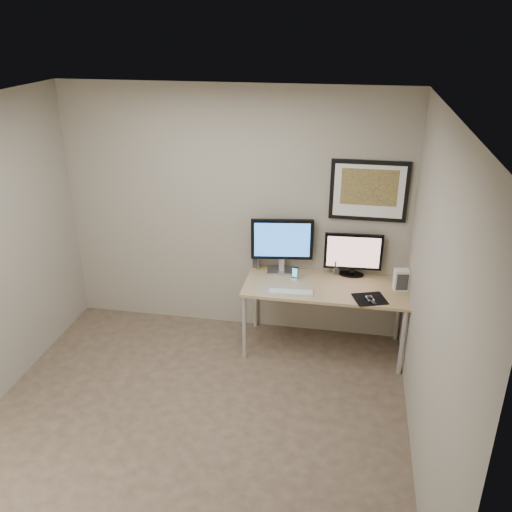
% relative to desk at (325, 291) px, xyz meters
% --- Properties ---
extents(floor, '(3.60, 3.60, 0.00)m').
position_rel_desk_xyz_m(floor, '(-1.00, -1.35, -0.66)').
color(floor, '#4A392E').
rests_on(floor, ground).
extents(room, '(3.60, 3.60, 3.60)m').
position_rel_desk_xyz_m(room, '(-1.00, -0.90, 0.98)').
color(room, white).
rests_on(room, ground).
extents(desk, '(1.60, 0.70, 0.73)m').
position_rel_desk_xyz_m(desk, '(0.00, 0.00, 0.00)').
color(desk, olive).
rests_on(desk, floor).
extents(framed_art, '(0.75, 0.04, 0.60)m').
position_rel_desk_xyz_m(framed_art, '(0.35, 0.33, 0.96)').
color(framed_art, black).
rests_on(framed_art, room).
extents(monitor_large, '(0.63, 0.24, 0.58)m').
position_rel_desk_xyz_m(monitor_large, '(-0.47, 0.24, 0.38)').
color(monitor_large, '#A6A6AB').
rests_on(monitor_large, desk).
extents(monitor_tv, '(0.58, 0.15, 0.46)m').
position_rel_desk_xyz_m(monitor_tv, '(0.25, 0.27, 0.31)').
color(monitor_tv, black).
rests_on(monitor_tv, desk).
extents(speaker_left, '(0.08, 0.08, 0.18)m').
position_rel_desk_xyz_m(speaker_left, '(-0.75, 0.27, 0.16)').
color(speaker_left, '#A6A6AB').
rests_on(speaker_left, desk).
extents(speaker_right, '(0.08, 0.08, 0.17)m').
position_rel_desk_xyz_m(speaker_right, '(0.09, 0.28, 0.15)').
color(speaker_right, '#A6A6AB').
rests_on(speaker_right, desk).
extents(phone_dock, '(0.07, 0.07, 0.14)m').
position_rel_desk_xyz_m(phone_dock, '(-0.32, 0.08, 0.14)').
color(phone_dock, black).
rests_on(phone_dock, desk).
extents(keyboard, '(0.44, 0.14, 0.02)m').
position_rel_desk_xyz_m(keyboard, '(-0.32, -0.22, 0.07)').
color(keyboard, silver).
rests_on(keyboard, desk).
extents(mousepad, '(0.36, 0.34, 0.00)m').
position_rel_desk_xyz_m(mousepad, '(0.43, -0.21, 0.07)').
color(mousepad, black).
rests_on(mousepad, desk).
extents(mouse, '(0.08, 0.11, 0.03)m').
position_rel_desk_xyz_m(mouse, '(0.43, -0.23, 0.09)').
color(mouse, black).
rests_on(mouse, mousepad).
extents(remote, '(0.12, 0.15, 0.02)m').
position_rel_desk_xyz_m(remote, '(0.44, -0.26, 0.08)').
color(remote, black).
rests_on(remote, desk).
extents(fan_unit, '(0.15, 0.12, 0.21)m').
position_rel_desk_xyz_m(fan_unit, '(0.72, 0.04, 0.17)').
color(fan_unit, silver).
rests_on(fan_unit, desk).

